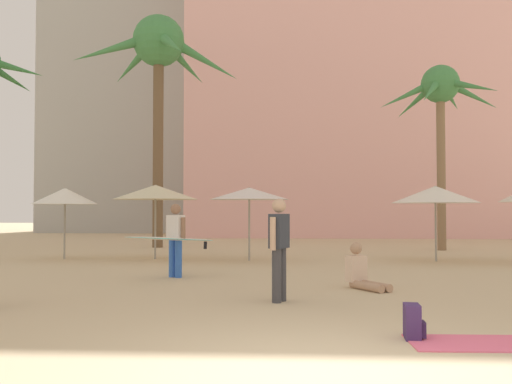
# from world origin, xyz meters

# --- Properties ---
(ground) EXTENTS (120.00, 120.00, 0.00)m
(ground) POSITION_xyz_m (0.00, 0.00, 0.00)
(ground) COLOR beige
(hotel_pink) EXTENTS (22.33, 11.48, 19.27)m
(hotel_pink) POSITION_xyz_m (4.92, 31.01, 9.63)
(hotel_pink) COLOR beige
(hotel_pink) RESTS_ON ground
(palm_tree_far_left) EXTENTS (6.59, 6.61, 9.71)m
(palm_tree_far_left) POSITION_xyz_m (-5.82, 17.72, 8.03)
(palm_tree_far_left) COLOR brown
(palm_tree_far_left) RESTS_ON ground
(palm_tree_left) EXTENTS (4.75, 4.29, 7.18)m
(palm_tree_left) POSITION_xyz_m (5.50, 16.79, 5.90)
(palm_tree_left) COLOR #896B4C
(palm_tree_left) RESTS_ON ground
(cafe_umbrella_0) EXTENTS (2.04, 2.04, 2.25)m
(cafe_umbrella_0) POSITION_xyz_m (-7.46, 12.07, 1.99)
(cafe_umbrella_0) COLOR gray
(cafe_umbrella_0) RESTS_ON ground
(cafe_umbrella_2) EXTENTS (2.62, 2.62, 2.28)m
(cafe_umbrella_2) POSITION_xyz_m (4.06, 12.01, 2.02)
(cafe_umbrella_2) COLOR gray
(cafe_umbrella_2) RESTS_ON ground
(cafe_umbrella_3) EXTENTS (2.45, 2.45, 2.24)m
(cafe_umbrella_3) POSITION_xyz_m (-1.58, 11.88, 2.05)
(cafe_umbrella_3) COLOR gray
(cafe_umbrella_3) RESTS_ON ground
(cafe_umbrella_4) EXTENTS (2.68, 2.68, 2.35)m
(cafe_umbrella_4) POSITION_xyz_m (-4.59, 12.23, 2.11)
(cafe_umbrella_4) COLOR gray
(cafe_umbrella_4) RESTS_ON ground
(beach_towel) EXTENTS (1.77, 0.88, 0.01)m
(beach_towel) POSITION_xyz_m (1.96, 1.48, 0.01)
(beach_towel) COLOR #EF6684
(beach_towel) RESTS_ON ground
(backpack) EXTENTS (0.26, 0.31, 0.42)m
(backpack) POSITION_xyz_m (1.17, 1.66, 0.20)
(backpack) COLOR #3E2857
(backpack) RESTS_ON ground
(person_far_right) EXTENTS (1.81, 2.57, 1.69)m
(person_far_right) POSITION_xyz_m (-2.97, 7.44, 0.92)
(person_far_right) COLOR blue
(person_far_right) RESTS_ON ground
(person_near_left) EXTENTS (0.36, 0.59, 1.75)m
(person_near_left) POSITION_xyz_m (-0.50, 4.29, 0.96)
(person_near_left) COLOR #3D3D42
(person_near_left) RESTS_ON ground
(person_far_left) EXTENTS (0.84, 1.04, 0.90)m
(person_far_left) POSITION_xyz_m (1.10, 5.99, 0.30)
(person_far_left) COLOR tan
(person_far_left) RESTS_ON ground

